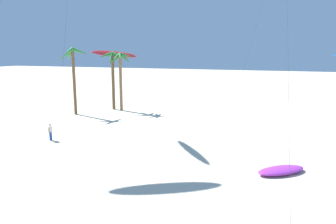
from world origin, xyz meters
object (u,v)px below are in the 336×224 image
Objects in this scene: palm_tree_2 at (120,63)px; palm_tree_0 at (113,64)px; palm_tree_1 at (73,61)px; person_foreground_walker at (50,131)px; grounded_kite_0 at (281,170)px; flying_kite_7 at (114,54)px.

palm_tree_0 is at bearing 166.56° from palm_tree_2.
palm_tree_0 is 0.94× the size of palm_tree_1.
person_foreground_walker is at bearing -84.46° from palm_tree_2.
palm_tree_1 is 2.39× the size of grounded_kite_0.
palm_tree_2 is at bearing -57.10° from flying_kite_7.
palm_tree_1 reaches higher than grounded_kite_0.
palm_tree_2 is 0.92× the size of flying_kite_7.
palm_tree_2 is 5.14× the size of person_foreground_walker.
palm_tree_0 reaches higher than palm_tree_2.
grounded_kite_0 is at bearing -36.78° from palm_tree_0.
palm_tree_1 reaches higher than person_foreground_walker.
palm_tree_0 is at bearing -60.55° from flying_kite_7.
palm_tree_1 is 5.57× the size of person_foreground_walker.
flying_kite_7 reaches higher than palm_tree_2.
flying_kite_7 is 46.61m from grounded_kite_0.
palm_tree_0 is 17.25m from flying_kite_7.
palm_tree_2 is at bearing -13.44° from palm_tree_0.
grounded_kite_0 is (32.25, -32.76, -7.69)m from flying_kite_7.
person_foreground_walker is at bearing 177.31° from grounded_kite_0.
palm_tree_2 is at bearing 95.54° from person_foreground_walker.
person_foreground_walker is (11.51, -31.79, -7.03)m from flying_kite_7.
person_foreground_walker is at bearing -63.27° from palm_tree_1.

